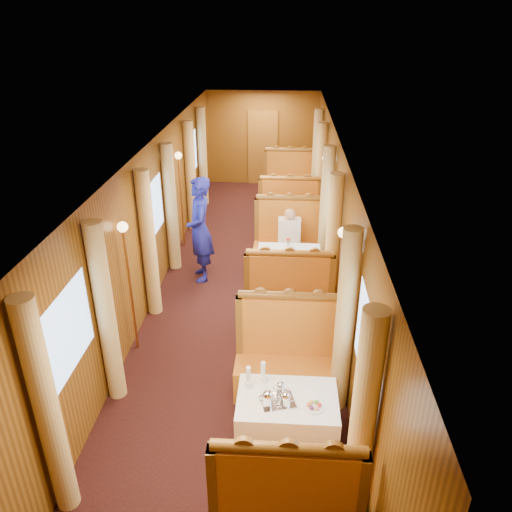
# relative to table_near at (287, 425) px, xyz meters

# --- Properties ---
(floor) EXTENTS (3.00, 12.00, 0.01)m
(floor) POSITION_rel_table_near_xyz_m (-0.75, 3.50, -0.38)
(floor) COLOR black
(floor) RESTS_ON ground
(ceiling) EXTENTS (3.00, 12.00, 0.01)m
(ceiling) POSITION_rel_table_near_xyz_m (-0.75, 3.50, 2.12)
(ceiling) COLOR silver
(ceiling) RESTS_ON wall_left
(wall_far) EXTENTS (3.00, 0.01, 2.50)m
(wall_far) POSITION_rel_table_near_xyz_m (-0.75, 9.50, 0.88)
(wall_far) COLOR brown
(wall_far) RESTS_ON floor
(wall_left) EXTENTS (0.01, 12.00, 2.50)m
(wall_left) POSITION_rel_table_near_xyz_m (-2.25, 3.50, 0.88)
(wall_left) COLOR brown
(wall_left) RESTS_ON floor
(wall_right) EXTENTS (0.01, 12.00, 2.50)m
(wall_right) POSITION_rel_table_near_xyz_m (0.75, 3.50, 0.88)
(wall_right) COLOR brown
(wall_right) RESTS_ON floor
(doorway_far) EXTENTS (0.80, 0.04, 2.00)m
(doorway_far) POSITION_rel_table_near_xyz_m (-0.75, 9.47, 0.62)
(doorway_far) COLOR brown
(doorway_far) RESTS_ON floor
(table_near) EXTENTS (1.05, 0.72, 0.75)m
(table_near) POSITION_rel_table_near_xyz_m (0.00, 0.00, 0.00)
(table_near) COLOR white
(table_near) RESTS_ON floor
(banquette_near_fwd) EXTENTS (1.30, 0.55, 1.34)m
(banquette_near_fwd) POSITION_rel_table_near_xyz_m (0.00, -1.01, 0.05)
(banquette_near_fwd) COLOR #B74B14
(banquette_near_fwd) RESTS_ON floor
(banquette_near_aft) EXTENTS (1.30, 0.55, 1.34)m
(banquette_near_aft) POSITION_rel_table_near_xyz_m (0.00, 1.01, 0.05)
(banquette_near_aft) COLOR #B74B14
(banquette_near_aft) RESTS_ON floor
(table_mid) EXTENTS (1.05, 0.72, 0.75)m
(table_mid) POSITION_rel_table_near_xyz_m (0.00, 3.50, 0.00)
(table_mid) COLOR white
(table_mid) RESTS_ON floor
(banquette_mid_fwd) EXTENTS (1.30, 0.55, 1.34)m
(banquette_mid_fwd) POSITION_rel_table_near_xyz_m (0.00, 2.49, 0.05)
(banquette_mid_fwd) COLOR #B74B14
(banquette_mid_fwd) RESTS_ON floor
(banquette_mid_aft) EXTENTS (1.30, 0.55, 1.34)m
(banquette_mid_aft) POSITION_rel_table_near_xyz_m (0.00, 4.51, 0.05)
(banquette_mid_aft) COLOR #B74B14
(banquette_mid_aft) RESTS_ON floor
(table_far) EXTENTS (1.05, 0.72, 0.75)m
(table_far) POSITION_rel_table_near_xyz_m (0.00, 7.00, 0.00)
(table_far) COLOR white
(table_far) RESTS_ON floor
(banquette_far_fwd) EXTENTS (1.30, 0.55, 1.34)m
(banquette_far_fwd) POSITION_rel_table_near_xyz_m (0.00, 5.99, 0.05)
(banquette_far_fwd) COLOR #B74B14
(banquette_far_fwd) RESTS_ON floor
(banquette_far_aft) EXTENTS (1.30, 0.55, 1.34)m
(banquette_far_aft) POSITION_rel_table_near_xyz_m (0.00, 8.01, 0.05)
(banquette_far_aft) COLOR #B74B14
(banquette_far_aft) RESTS_ON floor
(tea_tray) EXTENTS (0.40, 0.34, 0.01)m
(tea_tray) POSITION_rel_table_near_xyz_m (-0.10, -0.07, 0.38)
(tea_tray) COLOR silver
(tea_tray) RESTS_ON table_near
(teapot_left) EXTENTS (0.20, 0.17, 0.15)m
(teapot_left) POSITION_rel_table_near_xyz_m (-0.20, -0.14, 0.45)
(teapot_left) COLOR silver
(teapot_left) RESTS_ON tea_tray
(teapot_right) EXTENTS (0.19, 0.16, 0.14)m
(teapot_right) POSITION_rel_table_near_xyz_m (-0.02, -0.12, 0.44)
(teapot_right) COLOR silver
(teapot_right) RESTS_ON tea_tray
(teapot_back) EXTENTS (0.17, 0.14, 0.12)m
(teapot_back) POSITION_rel_table_near_xyz_m (-0.08, 0.05, 0.43)
(teapot_back) COLOR silver
(teapot_back) RESTS_ON tea_tray
(fruit_plate) EXTENTS (0.21, 0.21, 0.05)m
(fruit_plate) POSITION_rel_table_near_xyz_m (0.27, -0.12, 0.39)
(fruit_plate) COLOR white
(fruit_plate) RESTS_ON table_near
(cup_inboard) EXTENTS (0.08, 0.08, 0.26)m
(cup_inboard) POSITION_rel_table_near_xyz_m (-0.42, 0.14, 0.48)
(cup_inboard) COLOR white
(cup_inboard) RESTS_ON table_near
(cup_outboard) EXTENTS (0.08, 0.08, 0.26)m
(cup_outboard) POSITION_rel_table_near_xyz_m (-0.27, 0.23, 0.48)
(cup_outboard) COLOR white
(cup_outboard) RESTS_ON table_near
(rose_vase_mid) EXTENTS (0.06, 0.06, 0.36)m
(rose_vase_mid) POSITION_rel_table_near_xyz_m (-0.02, 3.49, 0.55)
(rose_vase_mid) COLOR silver
(rose_vase_mid) RESTS_ON table_mid
(rose_vase_far) EXTENTS (0.06, 0.06, 0.36)m
(rose_vase_far) POSITION_rel_table_near_xyz_m (-0.00, 6.98, 0.55)
(rose_vase_far) COLOR silver
(rose_vase_far) RESTS_ON table_far
(window_left_near) EXTENTS (0.01, 1.20, 0.90)m
(window_left_near) POSITION_rel_table_near_xyz_m (-2.24, 0.00, 1.07)
(window_left_near) COLOR #88ADDC
(window_left_near) RESTS_ON wall_left
(curtain_left_near_a) EXTENTS (0.22, 0.22, 2.35)m
(curtain_left_near_a) POSITION_rel_table_near_xyz_m (-2.13, -0.78, 0.80)
(curtain_left_near_a) COLOR tan
(curtain_left_near_a) RESTS_ON floor
(curtain_left_near_b) EXTENTS (0.22, 0.22, 2.35)m
(curtain_left_near_b) POSITION_rel_table_near_xyz_m (-2.13, 0.78, 0.80)
(curtain_left_near_b) COLOR tan
(curtain_left_near_b) RESTS_ON floor
(window_right_near) EXTENTS (0.01, 1.20, 0.90)m
(window_right_near) POSITION_rel_table_near_xyz_m (0.74, 0.00, 1.07)
(window_right_near) COLOR #88ADDC
(window_right_near) RESTS_ON wall_right
(curtain_right_near_a) EXTENTS (0.22, 0.22, 2.35)m
(curtain_right_near_a) POSITION_rel_table_near_xyz_m (0.63, -0.78, 0.80)
(curtain_right_near_a) COLOR tan
(curtain_right_near_a) RESTS_ON floor
(curtain_right_near_b) EXTENTS (0.22, 0.22, 2.35)m
(curtain_right_near_b) POSITION_rel_table_near_xyz_m (0.63, 0.78, 0.80)
(curtain_right_near_b) COLOR tan
(curtain_right_near_b) RESTS_ON floor
(window_left_mid) EXTENTS (0.01, 1.20, 0.90)m
(window_left_mid) POSITION_rel_table_near_xyz_m (-2.24, 3.50, 1.07)
(window_left_mid) COLOR #88ADDC
(window_left_mid) RESTS_ON wall_left
(curtain_left_mid_a) EXTENTS (0.22, 0.22, 2.35)m
(curtain_left_mid_a) POSITION_rel_table_near_xyz_m (-2.13, 2.72, 0.80)
(curtain_left_mid_a) COLOR tan
(curtain_left_mid_a) RESTS_ON floor
(curtain_left_mid_b) EXTENTS (0.22, 0.22, 2.35)m
(curtain_left_mid_b) POSITION_rel_table_near_xyz_m (-2.13, 4.28, 0.80)
(curtain_left_mid_b) COLOR tan
(curtain_left_mid_b) RESTS_ON floor
(window_right_mid) EXTENTS (0.01, 1.20, 0.90)m
(window_right_mid) POSITION_rel_table_near_xyz_m (0.74, 3.50, 1.07)
(window_right_mid) COLOR #88ADDC
(window_right_mid) RESTS_ON wall_right
(curtain_right_mid_a) EXTENTS (0.22, 0.22, 2.35)m
(curtain_right_mid_a) POSITION_rel_table_near_xyz_m (0.63, 2.72, 0.80)
(curtain_right_mid_a) COLOR tan
(curtain_right_mid_a) RESTS_ON floor
(curtain_right_mid_b) EXTENTS (0.22, 0.22, 2.35)m
(curtain_right_mid_b) POSITION_rel_table_near_xyz_m (0.63, 4.28, 0.80)
(curtain_right_mid_b) COLOR tan
(curtain_right_mid_b) RESTS_ON floor
(window_left_far) EXTENTS (0.01, 1.20, 0.90)m
(window_left_far) POSITION_rel_table_near_xyz_m (-2.24, 7.00, 1.07)
(window_left_far) COLOR #88ADDC
(window_left_far) RESTS_ON wall_left
(curtain_left_far_a) EXTENTS (0.22, 0.22, 2.35)m
(curtain_left_far_a) POSITION_rel_table_near_xyz_m (-2.13, 6.22, 0.80)
(curtain_left_far_a) COLOR tan
(curtain_left_far_a) RESTS_ON floor
(curtain_left_far_b) EXTENTS (0.22, 0.22, 2.35)m
(curtain_left_far_b) POSITION_rel_table_near_xyz_m (-2.13, 7.78, 0.80)
(curtain_left_far_b) COLOR tan
(curtain_left_far_b) RESTS_ON floor
(window_right_far) EXTENTS (0.01, 1.20, 0.90)m
(window_right_far) POSITION_rel_table_near_xyz_m (0.74, 7.00, 1.07)
(window_right_far) COLOR #88ADDC
(window_right_far) RESTS_ON wall_right
(curtain_right_far_a) EXTENTS (0.22, 0.22, 2.35)m
(curtain_right_far_a) POSITION_rel_table_near_xyz_m (0.63, 6.22, 0.80)
(curtain_right_far_a) COLOR tan
(curtain_right_far_a) RESTS_ON floor
(curtain_right_far_b) EXTENTS (0.22, 0.22, 2.35)m
(curtain_right_far_b) POSITION_rel_table_near_xyz_m (0.63, 7.78, 0.80)
(curtain_right_far_b) COLOR tan
(curtain_right_far_b) RESTS_ON floor
(sconce_left_fore) EXTENTS (0.14, 0.14, 1.95)m
(sconce_left_fore) POSITION_rel_table_near_xyz_m (-2.15, 1.75, 1.01)
(sconce_left_fore) COLOR #BF8C3F
(sconce_left_fore) RESTS_ON floor
(sconce_right_fore) EXTENTS (0.14, 0.14, 1.95)m
(sconce_right_fore) POSITION_rel_table_near_xyz_m (0.65, 1.75, 1.01)
(sconce_right_fore) COLOR #BF8C3F
(sconce_right_fore) RESTS_ON floor
(sconce_left_aft) EXTENTS (0.14, 0.14, 1.95)m
(sconce_left_aft) POSITION_rel_table_near_xyz_m (-2.15, 5.25, 1.01)
(sconce_left_aft) COLOR #BF8C3F
(sconce_left_aft) RESTS_ON floor
(sconce_right_aft) EXTENTS (0.14, 0.14, 1.95)m
(sconce_right_aft) POSITION_rel_table_near_xyz_m (0.65, 5.25, 1.01)
(sconce_right_aft) COLOR #BF8C3F
(sconce_right_aft) RESTS_ON floor
(steward) EXTENTS (0.62, 0.78, 1.88)m
(steward) POSITION_rel_table_near_xyz_m (-1.55, 3.89, 0.57)
(steward) COLOR navy
(steward) RESTS_ON floor
(passenger) EXTENTS (0.40, 0.44, 0.76)m
(passenger) POSITION_rel_table_near_xyz_m (-0.00, 4.26, 0.37)
(passenger) COLOR beige
(passenger) RESTS_ON banquette_mid_aft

